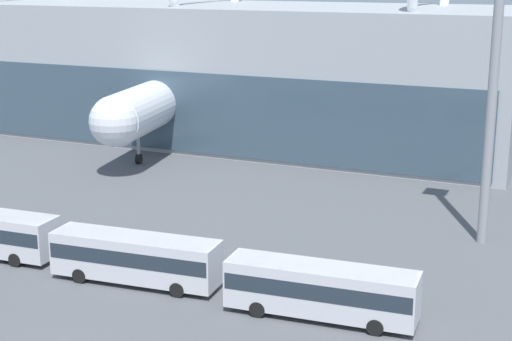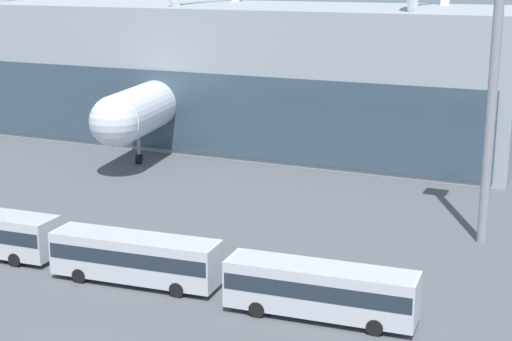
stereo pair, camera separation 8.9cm
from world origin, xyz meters
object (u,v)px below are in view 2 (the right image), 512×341
Objects in this scene: airliner_at_gate_near at (179,94)px; shuttle_bus_1 at (135,256)px; floodlight_mast at (496,49)px; shuttle_bus_2 at (320,288)px.

airliner_at_gate_near is 46.27m from shuttle_bus_1.
floodlight_mast is at bearing 49.22° from airliner_at_gate_near.
shuttle_bus_1 is (20.32, -41.41, -3.74)m from airliner_at_gate_near.
airliner_at_gate_near is 47.45m from floodlight_mast.
airliner_at_gate_near is 53.35m from shuttle_bus_2.
floodlight_mast is at bearing 64.89° from shuttle_bus_2.
airliner_at_gate_near is at bearing 111.22° from shuttle_bus_1.
airliner_at_gate_near is at bearing 124.49° from shuttle_bus_2.
shuttle_bus_1 is at bearing 15.73° from airliner_at_gate_near.
shuttle_bus_1 is 1.00× the size of shuttle_bus_2.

